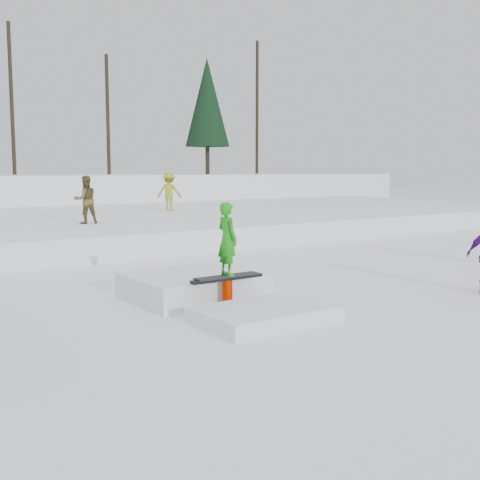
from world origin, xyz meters
TOP-DOWN VIEW (x-y plane):
  - ground at (0.00, 0.00)m, footprint 120.00×120.00m
  - snow_midrise at (0.00, 16.00)m, footprint 50.00×18.00m
  - treeline at (6.18, 28.28)m, footprint 40.24×4.22m
  - walker_olive at (0.38, 11.42)m, footprint 0.88×0.71m
  - walker_ygreen at (6.19, 15.86)m, footprint 1.31×1.26m
  - jib_rail_feature at (-1.10, 0.75)m, footprint 2.60×4.40m

SIDE VIEW (x-z plane):
  - ground at x=0.00m, z-range 0.00..0.00m
  - jib_rail_feature at x=-1.10m, z-range -0.75..1.36m
  - snow_midrise at x=0.00m, z-range 0.00..0.80m
  - walker_olive at x=0.38m, z-range 0.80..2.52m
  - walker_ygreen at x=6.19m, z-range 0.80..2.59m
  - treeline at x=6.18m, z-range 2.20..12.70m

